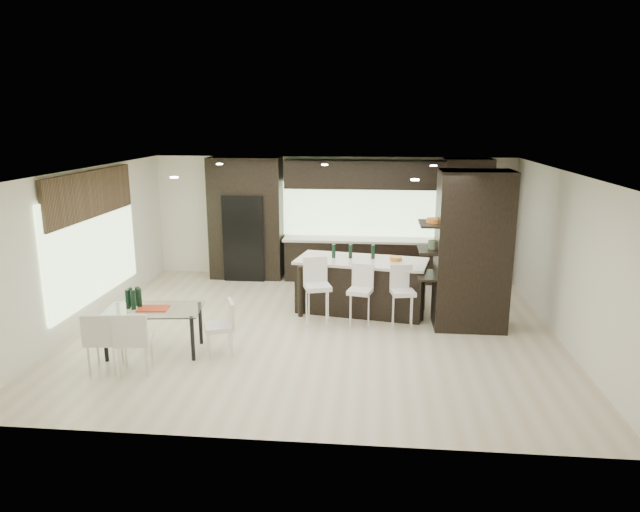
# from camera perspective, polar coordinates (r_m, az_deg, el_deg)

# --- Properties ---
(ground) EXTENTS (8.00, 8.00, 0.00)m
(ground) POSITION_cam_1_polar(r_m,az_deg,el_deg) (9.86, -0.34, -7.33)
(ground) COLOR beige
(ground) RESTS_ON ground
(back_wall) EXTENTS (8.00, 0.02, 2.70)m
(back_wall) POSITION_cam_1_polar(r_m,az_deg,el_deg) (12.88, 1.23, 3.90)
(back_wall) COLOR white
(back_wall) RESTS_ON ground
(left_wall) EXTENTS (0.02, 7.00, 2.70)m
(left_wall) POSITION_cam_1_polar(r_m,az_deg,el_deg) (10.63, -22.34, 0.77)
(left_wall) COLOR white
(left_wall) RESTS_ON ground
(right_wall) EXTENTS (0.02, 7.00, 2.70)m
(right_wall) POSITION_cam_1_polar(r_m,az_deg,el_deg) (9.90, 23.36, -0.21)
(right_wall) COLOR white
(right_wall) RESTS_ON ground
(ceiling) EXTENTS (8.00, 7.00, 0.02)m
(ceiling) POSITION_cam_1_polar(r_m,az_deg,el_deg) (9.24, -0.36, 8.50)
(ceiling) COLOR white
(ceiling) RESTS_ON ground
(window_left) EXTENTS (0.04, 3.20, 1.90)m
(window_left) POSITION_cam_1_polar(r_m,az_deg,el_deg) (10.78, -21.67, 1.01)
(window_left) COLOR #B2D199
(window_left) RESTS_ON left_wall
(window_back) EXTENTS (3.40, 0.04, 1.20)m
(window_back) POSITION_cam_1_polar(r_m,az_deg,el_deg) (12.78, 3.92, 4.70)
(window_back) COLOR #B2D199
(window_back) RESTS_ON back_wall
(stone_accent) EXTENTS (0.08, 3.00, 0.80)m
(stone_accent) POSITION_cam_1_polar(r_m,az_deg,el_deg) (10.62, -21.95, 5.75)
(stone_accent) COLOR brown
(stone_accent) RESTS_ON left_wall
(ceiling_spots) EXTENTS (4.00, 3.00, 0.02)m
(ceiling_spots) POSITION_cam_1_polar(r_m,az_deg,el_deg) (9.49, -0.20, 8.51)
(ceiling_spots) COLOR white
(ceiling_spots) RESTS_ON ceiling
(back_cabinetry) EXTENTS (6.80, 0.68, 2.70)m
(back_cabinetry) POSITION_cam_1_polar(r_m,az_deg,el_deg) (12.53, 3.41, 3.60)
(back_cabinetry) COLOR black
(back_cabinetry) RESTS_ON ground
(refrigerator) EXTENTS (0.90, 0.68, 1.90)m
(refrigerator) POSITION_cam_1_polar(r_m,az_deg,el_deg) (12.86, -7.38, 1.96)
(refrigerator) COLOR black
(refrigerator) RESTS_ON ground
(partition_column) EXTENTS (1.20, 0.80, 2.70)m
(partition_column) POSITION_cam_1_polar(r_m,az_deg,el_deg) (9.94, 14.98, 0.51)
(partition_column) COLOR black
(partition_column) RESTS_ON ground
(kitchen_island) EXTENTS (2.53, 1.43, 0.99)m
(kitchen_island) POSITION_cam_1_polar(r_m,az_deg,el_deg) (10.64, 4.13, -2.96)
(kitchen_island) COLOR black
(kitchen_island) RESTS_ON ground
(stool_left) EXTENTS (0.53, 0.53, 0.96)m
(stool_left) POSITION_cam_1_polar(r_m,az_deg,el_deg) (9.90, -0.24, -4.31)
(stool_left) COLOR silver
(stool_left) RESTS_ON ground
(stool_mid) EXTENTS (0.47, 0.47, 0.87)m
(stool_mid) POSITION_cam_1_polar(r_m,az_deg,el_deg) (9.89, 4.00, -4.63)
(stool_mid) COLOR silver
(stool_mid) RESTS_ON ground
(stool_right) EXTENTS (0.45, 0.45, 0.87)m
(stool_right) POSITION_cam_1_polar(r_m,az_deg,el_deg) (9.90, 8.25, -4.71)
(stool_right) COLOR silver
(stool_right) RESTS_ON ground
(bench) EXTENTS (1.40, 0.80, 0.51)m
(bench) POSITION_cam_1_polar(r_m,az_deg,el_deg) (11.42, 6.41, -3.10)
(bench) COLOR black
(bench) RESTS_ON ground
(floor_vase) EXTENTS (0.52, 0.52, 1.11)m
(floor_vase) POSITION_cam_1_polar(r_m,az_deg,el_deg) (10.52, 12.72, -3.13)
(floor_vase) COLOR #4B5A40
(floor_vase) RESTS_ON ground
(dining_table) EXTENTS (1.53, 0.98, 0.70)m
(dining_table) POSITION_cam_1_polar(r_m,az_deg,el_deg) (9.18, -16.21, -7.19)
(dining_table) COLOR white
(dining_table) RESTS_ON ground
(chair_near) EXTENTS (0.55, 0.55, 0.86)m
(chair_near) POSITION_cam_1_polar(r_m,az_deg,el_deg) (8.54, -18.01, -8.33)
(chair_near) COLOR silver
(chair_near) RESTS_ON ground
(chair_far) EXTENTS (0.50, 0.50, 0.83)m
(chair_far) POSITION_cam_1_polar(r_m,az_deg,el_deg) (8.73, -20.73, -8.16)
(chair_far) COLOR silver
(chair_far) RESTS_ON ground
(chair_end) EXTENTS (0.55, 0.55, 0.78)m
(chair_end) POSITION_cam_1_polar(r_m,az_deg,el_deg) (8.85, -10.06, -7.35)
(chair_end) COLOR silver
(chair_end) RESTS_ON ground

